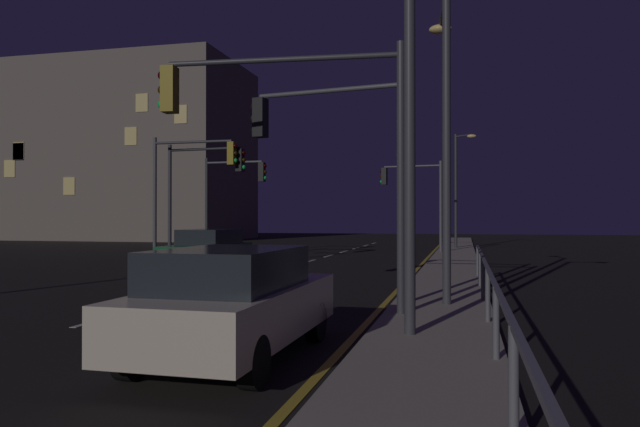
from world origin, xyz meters
name	(u,v)px	position (x,y,z in m)	size (l,w,h in m)	color
ground_plane	(253,277)	(0.00, 17.50, 0.00)	(112.00, 112.00, 0.00)	black
sidewalk_right	(448,280)	(6.41, 17.50, 0.07)	(2.10, 77.00, 0.14)	#9E937F
lane_markings_center	(284,268)	(0.00, 21.00, 0.01)	(0.14, 50.00, 0.01)	silver
lane_edge_line	(418,268)	(5.11, 22.50, 0.01)	(0.14, 53.00, 0.01)	gold
car	(234,301)	(3.74, 6.45, 0.82)	(1.88, 4.42, 1.57)	beige
car_oncoming	(208,250)	(-2.30, 18.94, 0.82)	(1.93, 4.45, 1.57)	#14592D
traffic_light_near_left	(413,188)	(4.12, 32.02, 3.64)	(3.48, 0.66, 4.98)	#4C4C51
traffic_light_mid_right	(190,174)	(-4.37, 21.69, 3.83)	(3.86, 0.34, 5.44)	#4C4C51
traffic_light_far_center	(289,122)	(3.49, 9.98, 3.92)	(5.06, 0.63, 5.28)	#38383D
traffic_light_far_left	(202,179)	(-4.01, 22.16, 3.65)	(3.69, 0.51, 5.19)	#38383D
traffic_light_near_right	(334,143)	(3.96, 12.11, 3.73)	(3.99, 0.80, 5.08)	#4C4C51
traffic_light_far_right	(233,187)	(-4.48, 26.76, 3.54)	(3.36, 0.38, 5.05)	#2D3033
street_lamp_mid_block	(445,115)	(6.49, 12.06, 4.28)	(0.57, 2.19, 6.78)	#38383D
street_lamp_far_end	(459,180)	(6.55, 36.74, 4.38)	(1.33, 0.99, 7.10)	#2D3033
street_lamp_corner	(428,66)	(6.35, 8.24, 4.43)	(1.87, 0.77, 7.12)	#38383D
barrier_fence	(491,290)	(7.31, 8.17, 0.87)	(0.09, 20.43, 0.98)	#59595E
building_distant	(132,153)	(-23.63, 49.05, 8.08)	(20.71, 12.48, 16.15)	#6B6056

